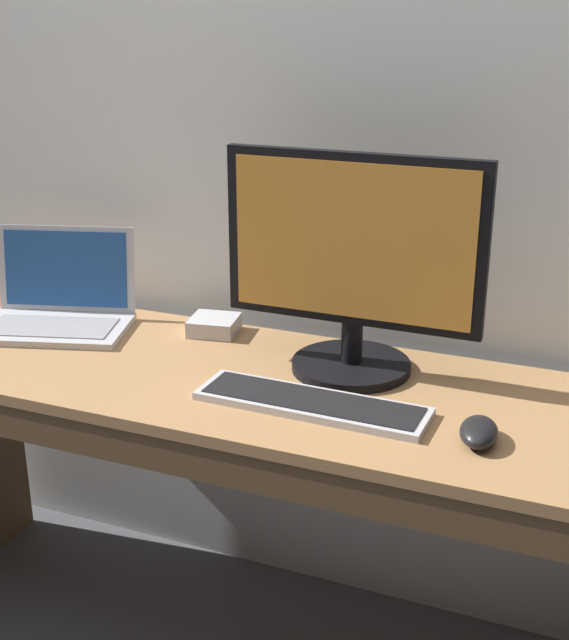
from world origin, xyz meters
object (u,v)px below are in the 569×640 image
object	(u,v)px
laptop_silver	(57,311)
external_drive_box	(214,325)
computer_mouse	(479,432)
external_monitor	(352,270)
wired_keyboard	(312,403)

from	to	relation	value
laptop_silver	external_drive_box	size ratio (longest dim) A/B	3.68
external_drive_box	laptop_silver	bearing A→B (deg)	-163.74
computer_mouse	external_drive_box	distance (m)	0.76
laptop_silver	external_monitor	distance (m)	0.78
wired_keyboard	computer_mouse	world-z (taller)	computer_mouse
external_monitor	computer_mouse	xyz separation A→B (m)	(0.32, -0.22, -0.21)
computer_mouse	external_drive_box	size ratio (longest dim) A/B	1.02
computer_mouse	external_drive_box	bearing A→B (deg)	148.63
laptop_silver	computer_mouse	world-z (taller)	laptop_silver
external_monitor	wired_keyboard	bearing A→B (deg)	-94.19
external_drive_box	wired_keyboard	bearing A→B (deg)	-38.93
laptop_silver	wired_keyboard	bearing A→B (deg)	-13.92
external_monitor	wired_keyboard	size ratio (longest dim) A/B	1.18
external_monitor	wired_keyboard	world-z (taller)	external_monitor
laptop_silver	external_monitor	world-z (taller)	external_monitor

